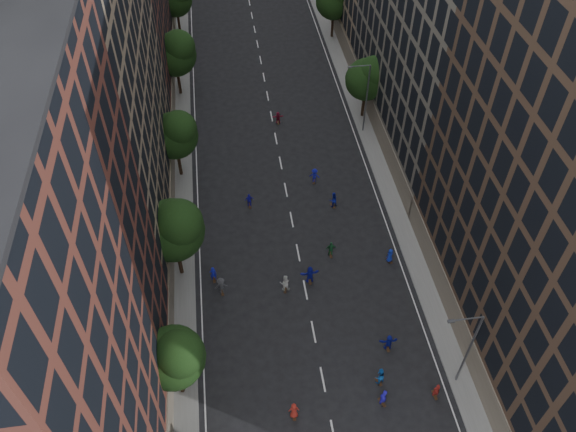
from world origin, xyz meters
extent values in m
plane|color=black|center=(0.00, 40.00, 0.00)|extent=(240.00, 240.00, 0.00)
cube|color=slate|center=(-12.00, 47.50, 0.07)|extent=(4.00, 105.00, 0.15)
cube|color=slate|center=(12.00, 47.50, 0.07)|extent=(4.00, 105.00, 0.15)
cube|color=brown|center=(-19.00, 11.00, 15.00)|extent=(14.00, 22.00, 30.00)
cube|color=#857057|center=(-19.00, 35.00, 17.00)|extent=(14.00, 26.00, 34.00)
cylinder|color=black|center=(-11.20, 14.00, 1.85)|extent=(0.36, 0.36, 3.70)
sphere|color=black|center=(-11.20, 14.00, 5.21)|extent=(4.80, 4.80, 4.80)
sphere|color=black|center=(-10.60, 13.52, 6.41)|extent=(3.60, 3.60, 3.60)
cylinder|color=black|center=(-11.20, 26.00, 2.11)|extent=(0.36, 0.36, 4.22)
sphere|color=black|center=(-11.20, 26.00, 5.95)|extent=(5.60, 5.60, 5.60)
sphere|color=black|center=(-10.50, 25.44, 7.35)|extent=(4.20, 4.20, 4.20)
cylinder|color=black|center=(-11.20, 40.00, 1.94)|extent=(0.36, 0.36, 3.87)
sphere|color=black|center=(-11.20, 40.00, 5.46)|extent=(5.00, 5.00, 5.00)
sphere|color=black|center=(-10.57, 39.50, 6.71)|extent=(3.75, 3.75, 3.75)
cylinder|color=black|center=(-11.20, 56.00, 2.02)|extent=(0.36, 0.36, 4.05)
sphere|color=black|center=(-11.20, 56.00, 5.70)|extent=(5.40, 5.40, 5.40)
sphere|color=black|center=(-10.52, 55.46, 7.05)|extent=(4.05, 4.05, 4.05)
cylinder|color=black|center=(-11.20, 72.00, 1.89)|extent=(0.36, 0.36, 3.78)
sphere|color=black|center=(-11.20, 72.00, 5.33)|extent=(4.80, 4.80, 4.80)
cylinder|color=black|center=(11.20, 48.00, 1.87)|extent=(0.36, 0.36, 3.74)
sphere|color=black|center=(11.20, 48.00, 5.27)|extent=(5.00, 5.00, 5.00)
sphere|color=black|center=(11.82, 47.50, 6.52)|extent=(3.75, 3.75, 3.75)
cylinder|color=black|center=(11.20, 68.00, 1.98)|extent=(0.36, 0.36, 3.96)
sphere|color=black|center=(11.20, 68.00, 5.58)|extent=(5.20, 5.20, 5.20)
cylinder|color=#595B60|center=(10.60, 12.00, 4.50)|extent=(0.18, 0.18, 9.00)
cylinder|color=#595B60|center=(9.40, 12.00, 9.00)|extent=(2.40, 0.12, 0.12)
cube|color=#595B60|center=(8.30, 12.00, 8.95)|extent=(0.50, 0.22, 0.15)
cylinder|color=#595B60|center=(10.60, 45.00, 4.50)|extent=(0.18, 0.18, 9.00)
cylinder|color=#595B60|center=(9.40, 45.00, 9.00)|extent=(2.40, 0.12, 0.12)
cube|color=#595B60|center=(8.30, 45.00, 8.95)|extent=(0.50, 0.22, 0.15)
imported|color=#2016B9|center=(4.23, 10.92, 0.93)|extent=(0.80, 0.68, 1.85)
imported|color=blue|center=(4.39, 12.67, 0.91)|extent=(1.08, 0.97, 1.81)
imported|color=#121994|center=(5.91, 15.59, 0.85)|extent=(1.58, 0.50, 1.70)
imported|color=#A4251B|center=(-2.75, 10.81, 0.85)|extent=(0.84, 0.55, 1.70)
imported|color=maroon|center=(8.50, 10.95, 0.81)|extent=(0.62, 0.43, 1.62)
imported|color=silver|center=(-1.85, 22.76, 0.96)|extent=(1.01, 0.83, 1.91)
imported|color=#3A3A3E|center=(-7.59, 23.24, 0.94)|extent=(1.30, 0.86, 1.88)
imported|color=#1D6232|center=(3.07, 26.27, 0.87)|extent=(1.02, 0.43, 1.74)
imported|color=#121695|center=(0.54, 23.42, 0.96)|extent=(1.81, 0.71, 1.91)
imported|color=#1429A6|center=(8.50, 24.81, 0.79)|extent=(0.91, 0.77, 1.58)
imported|color=#171DBC|center=(-8.25, 24.80, 0.86)|extent=(0.66, 0.46, 1.73)
imported|color=#121B95|center=(4.54, 32.85, 0.90)|extent=(1.07, 0.95, 1.81)
imported|color=#121495|center=(3.26, 36.83, 0.87)|extent=(1.28, 0.99, 1.75)
imported|color=#1C17BD|center=(-4.10, 34.05, 0.80)|extent=(0.97, 0.45, 1.61)
imported|color=#A31B3B|center=(0.65, 48.03, 0.75)|extent=(1.39, 0.45, 1.50)
camera|label=1|loc=(-5.75, -7.85, 41.72)|focal=35.00mm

